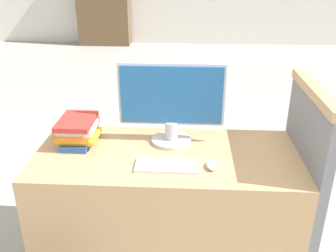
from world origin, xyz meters
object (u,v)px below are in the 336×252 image
(monitor, at_px, (171,103))
(mouse, at_px, (212,165))
(keyboard, at_px, (166,166))
(book_stack, at_px, (78,131))

(monitor, bearing_deg, mouse, -52.11)
(monitor, relative_size, keyboard, 1.87)
(keyboard, distance_m, mouse, 0.23)
(keyboard, xyz_separation_m, mouse, (0.23, 0.01, 0.01))
(monitor, distance_m, keyboard, 0.38)
(keyboard, relative_size, book_stack, 1.10)
(keyboard, distance_m, book_stack, 0.58)
(mouse, distance_m, book_stack, 0.79)
(keyboard, bearing_deg, mouse, 1.91)
(keyboard, height_order, mouse, mouse)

